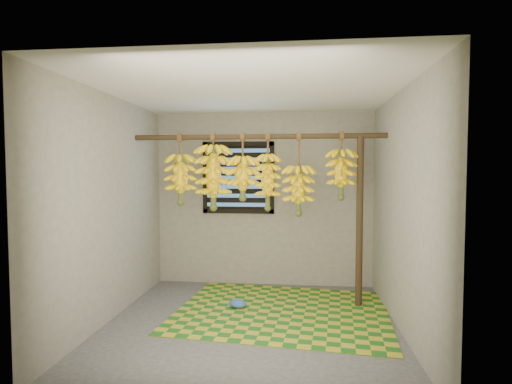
# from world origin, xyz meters

# --- Properties ---
(floor) EXTENTS (3.00, 3.00, 0.01)m
(floor) POSITION_xyz_m (0.00, 0.00, -0.01)
(floor) COLOR #444444
(floor) RESTS_ON ground
(ceiling) EXTENTS (3.00, 3.00, 0.01)m
(ceiling) POSITION_xyz_m (0.00, 0.00, 2.40)
(ceiling) COLOR silver
(ceiling) RESTS_ON wall_back
(wall_back) EXTENTS (3.00, 0.01, 2.40)m
(wall_back) POSITION_xyz_m (0.00, 1.50, 1.20)
(wall_back) COLOR slate
(wall_back) RESTS_ON floor
(wall_left) EXTENTS (0.01, 3.00, 2.40)m
(wall_left) POSITION_xyz_m (-1.50, 0.00, 1.20)
(wall_left) COLOR slate
(wall_left) RESTS_ON floor
(wall_right) EXTENTS (0.01, 3.00, 2.40)m
(wall_right) POSITION_xyz_m (1.50, 0.00, 1.20)
(wall_right) COLOR slate
(wall_right) RESTS_ON floor
(window) EXTENTS (1.00, 0.04, 1.00)m
(window) POSITION_xyz_m (-0.35, 1.48, 1.50)
(window) COLOR black
(window) RESTS_ON wall_back
(hanging_pole) EXTENTS (3.00, 0.06, 0.06)m
(hanging_pole) POSITION_xyz_m (0.00, 0.70, 2.00)
(hanging_pole) COLOR #3A2B19
(hanging_pole) RESTS_ON wall_left
(support_post) EXTENTS (0.08, 0.08, 2.00)m
(support_post) POSITION_xyz_m (1.20, 0.70, 1.00)
(support_post) COLOR #3A2B19
(support_post) RESTS_ON floor
(woven_mat) EXTENTS (2.51, 2.09, 0.01)m
(woven_mat) POSITION_xyz_m (0.31, 0.42, 0.01)
(woven_mat) COLOR #1D601C
(woven_mat) RESTS_ON floor
(plastic_bag) EXTENTS (0.26, 0.23, 0.09)m
(plastic_bag) POSITION_xyz_m (-0.21, 0.47, 0.05)
(plastic_bag) COLOR #2F5DB2
(plastic_bag) RESTS_ON woven_mat
(banana_bunch_a) EXTENTS (0.36, 0.36, 0.86)m
(banana_bunch_a) POSITION_xyz_m (-0.94, 0.70, 1.49)
(banana_bunch_a) COLOR brown
(banana_bunch_a) RESTS_ON hanging_pole
(banana_bunch_b) EXTENTS (0.41, 0.41, 0.92)m
(banana_bunch_b) POSITION_xyz_m (-0.53, 0.70, 1.52)
(banana_bunch_b) COLOR brown
(banana_bunch_b) RESTS_ON hanging_pole
(banana_bunch_c) EXTENTS (0.36, 0.36, 0.80)m
(banana_bunch_c) POSITION_xyz_m (-0.18, 0.70, 1.51)
(banana_bunch_c) COLOR brown
(banana_bunch_c) RESTS_ON hanging_pole
(banana_bunch_d) EXTENTS (0.29, 0.29, 0.92)m
(banana_bunch_d) POSITION_xyz_m (0.13, 0.70, 1.46)
(banana_bunch_d) COLOR brown
(banana_bunch_d) RESTS_ON hanging_pole
(banana_bunch_e) EXTENTS (0.36, 0.36, 0.98)m
(banana_bunch_e) POSITION_xyz_m (0.49, 0.70, 1.37)
(banana_bunch_e) COLOR brown
(banana_bunch_e) RESTS_ON hanging_pole
(banana_bunch_f) EXTENTS (0.33, 0.33, 0.79)m
(banana_bunch_f) POSITION_xyz_m (0.98, 0.70, 1.56)
(banana_bunch_f) COLOR brown
(banana_bunch_f) RESTS_ON hanging_pole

